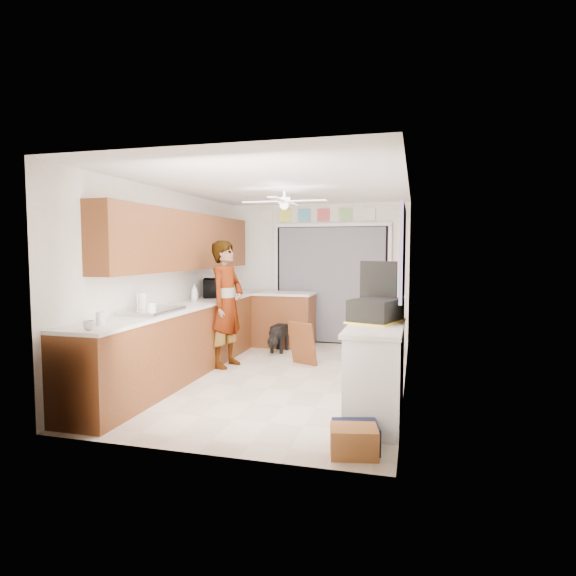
# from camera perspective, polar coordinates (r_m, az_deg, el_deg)

# --- Properties ---
(floor) EXTENTS (5.00, 5.00, 0.00)m
(floor) POSITION_cam_1_polar(r_m,az_deg,el_deg) (6.48, -0.93, -10.46)
(floor) COLOR beige
(floor) RESTS_ON ground
(ceiling) EXTENTS (5.00, 5.00, 0.00)m
(ceiling) POSITION_cam_1_polar(r_m,az_deg,el_deg) (6.31, -0.96, 12.02)
(ceiling) COLOR white
(ceiling) RESTS_ON ground
(wall_back) EXTENTS (3.20, 0.00, 3.20)m
(wall_back) POSITION_cam_1_polar(r_m,az_deg,el_deg) (8.70, 3.57, 1.72)
(wall_back) COLOR white
(wall_back) RESTS_ON ground
(wall_front) EXTENTS (3.20, 0.00, 3.20)m
(wall_front) POSITION_cam_1_polar(r_m,az_deg,el_deg) (3.94, -10.94, -1.78)
(wall_front) COLOR white
(wall_front) RESTS_ON ground
(wall_left) EXTENTS (0.00, 5.00, 5.00)m
(wall_left) POSITION_cam_1_polar(r_m,az_deg,el_deg) (6.89, -13.86, 0.85)
(wall_left) COLOR white
(wall_left) RESTS_ON ground
(wall_right) EXTENTS (0.00, 5.00, 5.00)m
(wall_right) POSITION_cam_1_polar(r_m,az_deg,el_deg) (6.04, 13.83, 0.35)
(wall_right) COLOR white
(wall_right) RESTS_ON ground
(left_base_cabinets) EXTENTS (0.60, 4.80, 0.90)m
(left_base_cabinets) POSITION_cam_1_polar(r_m,az_deg,el_deg) (6.84, -11.52, -5.89)
(left_base_cabinets) COLOR brown
(left_base_cabinets) RESTS_ON floor
(left_countertop) EXTENTS (0.62, 4.80, 0.04)m
(left_countertop) POSITION_cam_1_polar(r_m,az_deg,el_deg) (6.77, -11.50, -1.98)
(left_countertop) COLOR white
(left_countertop) RESTS_ON left_base_cabinets
(upper_cabinets) EXTENTS (0.32, 4.00, 0.80)m
(upper_cabinets) POSITION_cam_1_polar(r_m,az_deg,el_deg) (6.98, -11.99, 5.45)
(upper_cabinets) COLOR brown
(upper_cabinets) RESTS_ON wall_left
(sink_basin) EXTENTS (0.50, 0.76, 0.06)m
(sink_basin) POSITION_cam_1_polar(r_m,az_deg,el_deg) (5.89, -15.84, -2.68)
(sink_basin) COLOR silver
(sink_basin) RESTS_ON left_countertop
(faucet) EXTENTS (0.03, 0.03, 0.22)m
(faucet) POSITION_cam_1_polar(r_m,az_deg,el_deg) (5.98, -17.42, -1.69)
(faucet) COLOR silver
(faucet) RESTS_ON left_countertop
(peninsula_base) EXTENTS (1.00, 0.60, 0.90)m
(peninsula_base) POSITION_cam_1_polar(r_m,az_deg,el_deg) (8.41, -0.48, -3.85)
(peninsula_base) COLOR brown
(peninsula_base) RESTS_ON floor
(peninsula_top) EXTENTS (1.04, 0.64, 0.04)m
(peninsula_top) POSITION_cam_1_polar(r_m,az_deg,el_deg) (8.36, -0.49, -0.66)
(peninsula_top) COLOR white
(peninsula_top) RESTS_ON peninsula_base
(back_opening_recess) EXTENTS (2.00, 0.06, 2.10)m
(back_opening_recess) POSITION_cam_1_polar(r_m,az_deg,el_deg) (8.64, 5.15, 0.36)
(back_opening_recess) COLOR black
(back_opening_recess) RESTS_ON wall_back
(curtain_panel) EXTENTS (1.90, 0.03, 2.05)m
(curtain_panel) POSITION_cam_1_polar(r_m,az_deg,el_deg) (8.60, 5.10, 0.34)
(curtain_panel) COLOR slate
(curtain_panel) RESTS_ON wall_back
(door_trim_left) EXTENTS (0.06, 0.04, 2.10)m
(door_trim_left) POSITION_cam_1_polar(r_m,az_deg,el_deg) (8.84, -1.42, 0.47)
(door_trim_left) COLOR white
(door_trim_left) RESTS_ON wall_back
(door_trim_right) EXTENTS (0.06, 0.04, 2.10)m
(door_trim_right) POSITION_cam_1_polar(r_m,az_deg,el_deg) (8.50, 11.91, 0.21)
(door_trim_right) COLOR white
(door_trim_right) RESTS_ON wall_back
(door_trim_head) EXTENTS (2.10, 0.04, 0.06)m
(door_trim_head) POSITION_cam_1_polar(r_m,az_deg,el_deg) (8.60, 5.16, 7.47)
(door_trim_head) COLOR white
(door_trim_head) RESTS_ON wall_back
(header_frame_0) EXTENTS (0.22, 0.02, 0.22)m
(header_frame_0) POSITION_cam_1_polar(r_m,az_deg,el_deg) (8.82, -0.30, 8.59)
(header_frame_0) COLOR #F0F852
(header_frame_0) RESTS_ON wall_back
(header_frame_1) EXTENTS (0.22, 0.02, 0.22)m
(header_frame_1) POSITION_cam_1_polar(r_m,az_deg,el_deg) (8.74, 1.94, 8.62)
(header_frame_1) COLOR #4AA4C6
(header_frame_1) RESTS_ON wall_back
(header_frame_2) EXTENTS (0.22, 0.02, 0.22)m
(header_frame_2) POSITION_cam_1_polar(r_m,az_deg,el_deg) (8.67, 4.22, 8.65)
(header_frame_2) COLOR #C74A50
(header_frame_2) RESTS_ON wall_back
(header_frame_3) EXTENTS (0.22, 0.02, 0.22)m
(header_frame_3) POSITION_cam_1_polar(r_m,az_deg,el_deg) (8.60, 6.87, 8.66)
(header_frame_3) COLOR #83BC6B
(header_frame_3) RESTS_ON wall_back
(header_frame_4) EXTENTS (0.22, 0.02, 0.22)m
(header_frame_4) POSITION_cam_1_polar(r_m,az_deg,el_deg) (8.55, 9.55, 8.65)
(header_frame_4) COLOR silver
(header_frame_4) RESTS_ON wall_back
(route66_sign) EXTENTS (0.22, 0.02, 0.26)m
(route66_sign) POSITION_cam_1_polar(r_m,az_deg,el_deg) (8.92, -2.50, 8.54)
(route66_sign) COLOR silver
(route66_sign) RESTS_ON wall_back
(right_counter_base) EXTENTS (0.50, 1.40, 0.90)m
(right_counter_base) POSITION_cam_1_polar(r_m,az_deg,el_deg) (4.99, 10.46, -9.79)
(right_counter_base) COLOR white
(right_counter_base) RESTS_ON floor
(right_counter_top) EXTENTS (0.54, 1.44, 0.04)m
(right_counter_top) POSITION_cam_1_polar(r_m,az_deg,el_deg) (4.89, 10.42, -4.44)
(right_counter_top) COLOR white
(right_counter_top) RESTS_ON right_counter_base
(abstract_painting) EXTENTS (0.03, 1.15, 0.95)m
(abstract_painting) POSITION_cam_1_polar(r_m,az_deg,el_deg) (5.02, 13.46, 4.10)
(abstract_painting) COLOR #FF5DD5
(abstract_painting) RESTS_ON wall_right
(ceiling_fan) EXTENTS (1.14, 1.14, 0.24)m
(ceiling_fan) POSITION_cam_1_polar(r_m,az_deg,el_deg) (6.48, -0.46, 10.22)
(ceiling_fan) COLOR white
(ceiling_fan) RESTS_ON ceiling
(microwave) EXTENTS (0.52, 0.62, 0.29)m
(microwave) POSITION_cam_1_polar(r_m,az_deg,el_deg) (7.59, -8.62, -0.00)
(microwave) COLOR black
(microwave) RESTS_ON left_countertop
(soap_bottle) EXTENTS (0.10, 0.10, 0.26)m
(soap_bottle) POSITION_cam_1_polar(r_m,az_deg,el_deg) (7.08, -11.02, -0.48)
(soap_bottle) COLOR silver
(soap_bottle) RESTS_ON left_countertop
(cup) EXTENTS (0.14, 0.14, 0.09)m
(cup) POSITION_cam_1_polar(r_m,az_deg,el_deg) (4.81, -22.52, -4.10)
(cup) COLOR white
(cup) RESTS_ON left_countertop
(jar_a) EXTENTS (0.14, 0.14, 0.15)m
(jar_a) POSITION_cam_1_polar(r_m,az_deg,el_deg) (5.56, -15.91, -2.46)
(jar_a) COLOR silver
(jar_a) RESTS_ON left_countertop
(jar_b) EXTENTS (0.11, 0.11, 0.13)m
(jar_b) POSITION_cam_1_polar(r_m,az_deg,el_deg) (5.10, -21.35, -3.37)
(jar_b) COLOR silver
(jar_b) RESTS_ON left_countertop
(paper_towel_roll) EXTENTS (0.12, 0.12, 0.23)m
(paper_towel_roll) POSITION_cam_1_polar(r_m,az_deg,el_deg) (6.01, -16.91, -1.62)
(paper_towel_roll) COLOR white
(paper_towel_roll) RESTS_ON left_countertop
(suitcase) EXTENTS (0.57, 0.65, 0.23)m
(suitcase) POSITION_cam_1_polar(r_m,az_deg,el_deg) (5.03, 10.35, -2.63)
(suitcase) COLOR black
(suitcase) RESTS_ON right_counter_top
(suitcase_rim) EXTENTS (0.60, 0.69, 0.02)m
(suitcase_rim) POSITION_cam_1_polar(r_m,az_deg,el_deg) (5.04, 10.33, -3.87)
(suitcase_rim) COLOR yellow
(suitcase_rim) RESTS_ON suitcase
(suitcase_lid) EXTENTS (0.41, 0.16, 0.50)m
(suitcase_lid) POSITION_cam_1_polar(r_m,az_deg,el_deg) (5.29, 10.64, 0.44)
(suitcase_lid) COLOR black
(suitcase_lid) RESTS_ON suitcase
(cardboard_box) EXTENTS (0.43, 0.35, 0.24)m
(cardboard_box) POSITION_cam_1_polar(r_m,az_deg,el_deg) (4.15, 7.81, -17.56)
(cardboard_box) COLOR #AD6A36
(cardboard_box) RESTS_ON floor
(navy_crate) EXTENTS (0.44, 0.40, 0.23)m
(navy_crate) POSITION_cam_1_polar(r_m,az_deg,el_deg) (4.25, 7.99, -17.08)
(navy_crate) COLOR black
(navy_crate) RESTS_ON floor
(cabinet_door_panel) EXTENTS (0.46, 0.32, 0.63)m
(cabinet_door_panel) POSITION_cam_1_polar(r_m,az_deg,el_deg) (7.04, 1.73, -6.58)
(cabinet_door_panel) COLOR brown
(cabinet_door_panel) RESTS_ON floor
(man) EXTENTS (0.54, 0.72, 1.81)m
(man) POSITION_cam_1_polar(r_m,az_deg,el_deg) (6.94, -7.28, -1.89)
(man) COLOR white
(man) RESTS_ON floor
(dog) EXTENTS (0.30, 0.64, 0.50)m
(dog) POSITION_cam_1_polar(r_m,az_deg,el_deg) (7.98, -1.01, -5.78)
(dog) COLOR black
(dog) RESTS_ON floor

